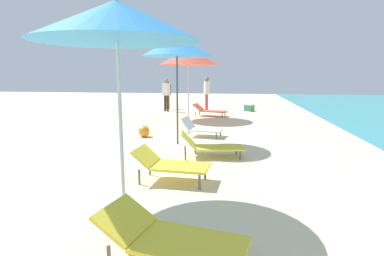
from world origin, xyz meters
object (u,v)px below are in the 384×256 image
at_px(lounger_farthest_shoreside, 209,110).
at_px(person_walking_mid, 166,92).
at_px(umbrella_fifth, 177,47).
at_px(person_walking_far, 167,92).
at_px(lounger_fourth_inland, 170,237).
at_px(lounger_fifth_shoreside, 201,128).
at_px(beach_ball, 144,131).
at_px(umbrella_farthest, 188,57).
at_px(umbrella_fourth, 117,21).
at_px(lounger_fifth_inland, 210,146).
at_px(person_walking_near, 207,90).
at_px(cooler_box, 249,108).
at_px(lounger_fourth_shoreside, 170,164).

distance_m(lounger_farthest_shoreside, person_walking_mid, 2.87).
relative_size(umbrella_fifth, person_walking_far, 1.86).
xyz_separation_m(lounger_fourth_inland, person_walking_mid, (-2.96, 12.54, 0.73)).
relative_size(lounger_fifth_shoreside, beach_ball, 3.76).
height_order(umbrella_farthest, beach_ball, umbrella_farthest).
bearing_deg(person_walking_far, umbrella_fourth, -155.46).
distance_m(person_walking_mid, beach_ball, 6.62).
bearing_deg(beach_ball, lounger_fourth_inland, -70.49).
distance_m(umbrella_fourth, person_walking_mid, 11.66).
relative_size(lounger_fifth_shoreside, person_walking_mid, 0.78).
distance_m(umbrella_fifth, lounger_fifth_inland, 2.75).
xyz_separation_m(lounger_fourth_inland, person_walking_near, (-0.96, 12.99, 0.79)).
height_order(umbrella_fifth, person_walking_near, umbrella_fifth).
xyz_separation_m(lounger_fifth_shoreside, person_walking_far, (-2.73, 7.37, 0.66)).
xyz_separation_m(umbrella_fifth, cooler_box, (2.16, 7.96, -2.35)).
relative_size(lounger_fifth_shoreside, lounger_fifth_inland, 0.86).
distance_m(umbrella_farthest, cooler_box, 4.75).
relative_size(person_walking_near, person_walking_far, 1.14).
xyz_separation_m(lounger_farthest_shoreside, beach_ball, (-1.50, -5.00, -0.10)).
relative_size(lounger_fourth_inland, umbrella_fifth, 0.55).
bearing_deg(person_walking_near, beach_ball, 60.44).
bearing_deg(lounger_fourth_inland, umbrella_fourth, 140.25).
bearing_deg(lounger_fourth_shoreside, cooler_box, 85.21).
relative_size(cooler_box, beach_ball, 1.62).
bearing_deg(person_walking_mid, lounger_fifth_inland, -134.54).
distance_m(lounger_fifth_inland, umbrella_farthest, 6.58).
xyz_separation_m(lounger_fourth_shoreside, beach_ball, (-1.63, 3.72, -0.15)).
bearing_deg(umbrella_farthest, person_walking_mid, 121.54).
bearing_deg(umbrella_fifth, lounger_fourth_shoreside, -81.30).
bearing_deg(lounger_fourth_shoreside, person_walking_near, 96.59).
bearing_deg(person_walking_mid, umbrella_farthest, -122.35).
height_order(lounger_fourth_inland, beach_ball, lounger_fourth_inland).
height_order(lounger_fifth_shoreside, cooler_box, lounger_fifth_shoreside).
xyz_separation_m(lounger_farthest_shoreside, person_walking_far, (-2.56, 2.72, 0.65)).
distance_m(lounger_fifth_shoreside, lounger_farthest_shoreside, 4.65).
distance_m(lounger_fourth_inland, person_walking_near, 13.05).
distance_m(lounger_fourth_shoreside, beach_ball, 4.06).
height_order(umbrella_fourth, lounger_fourth_shoreside, umbrella_fourth).
xyz_separation_m(umbrella_fourth, lounger_fifth_shoreside, (0.47, 5.21, -2.25)).
distance_m(umbrella_fifth, person_walking_near, 7.91).
xyz_separation_m(lounger_fourth_shoreside, lounger_fifth_inland, (0.53, 1.72, -0.05)).
bearing_deg(person_walking_near, umbrella_fifth, 70.06).
height_order(lounger_fourth_inland, lounger_fifth_shoreside, lounger_fifth_shoreside).
height_order(person_walking_mid, cooler_box, person_walking_mid).
relative_size(umbrella_fourth, lounger_fourth_shoreside, 2.14).
xyz_separation_m(lounger_fifth_inland, person_walking_near, (-0.99, 8.97, 0.80)).
xyz_separation_m(umbrella_farthest, person_walking_mid, (-1.54, 2.52, -1.56)).
distance_m(person_walking_mid, cooler_box, 4.30).
height_order(lounger_fourth_shoreside, lounger_fifth_inland, lounger_fifth_inland).
height_order(umbrella_fifth, cooler_box, umbrella_fifth).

